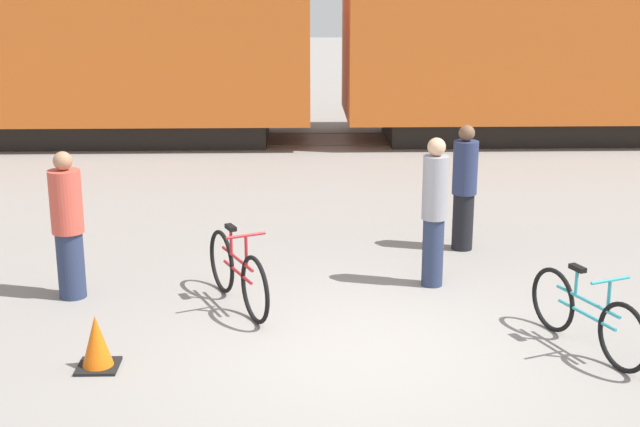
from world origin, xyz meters
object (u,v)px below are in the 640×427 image
Objects in this scene: person_in_red at (68,226)px; traffic_cone at (97,344)px; bicycle_teal at (586,316)px; person_in_grey at (434,211)px; person_in_navy at (464,188)px; bicycle_maroon at (238,273)px; freight_train at (327,11)px.

person_in_red reaches higher than traffic_cone.
person_in_grey is (-1.28, 1.94, 0.57)m from bicycle_teal.
traffic_cone is at bearing -176.57° from bicycle_teal.
person_in_grey reaches higher than person_in_navy.
person_in_grey reaches higher than bicycle_maroon.
bicycle_maroon is at bearing 51.36° from traffic_cone.
freight_train reaches higher than bicycle_maroon.
freight_train is at bearing 77.17° from traffic_cone.
bicycle_maroon is at bearing -123.53° from person_in_navy.
person_in_grey is (-0.63, -1.43, 0.07)m from person_in_navy.
person_in_red is at bearing 169.89° from bicycle_maroon.
person_in_red is at bearing 163.53° from bicycle_teal.
freight_train is 13.78× the size of person_in_red.
person_in_red is (-1.98, 0.35, 0.48)m from bicycle_maroon.
bicycle_teal is 3.06× the size of traffic_cone.
person_in_navy is (4.96, 1.72, -0.00)m from person_in_red.
bicycle_maroon is 2.49m from person_in_grey.
freight_train reaches higher than person_in_grey.
freight_train is 11.90m from bicycle_teal.
person_in_grey reaches higher than bicycle_teal.
person_in_red is (-5.61, 1.66, 0.51)m from bicycle_teal.
freight_train is 13.95× the size of person_in_navy.
bicycle_maroon is 0.97× the size of person_in_navy.
freight_train is 14.41× the size of bicycle_maroon.
traffic_cone is (-3.62, -2.24, -0.69)m from person_in_grey.
person_in_grey is 4.31m from traffic_cone.
person_in_grey is at bearing 31.72° from traffic_cone.
person_in_navy reaches higher than traffic_cone.
person_in_grey is at bearing -84.25° from freight_train.
freight_train is at bearing 82.18° from bicycle_maroon.
bicycle_maroon is at bearing -97.82° from freight_train.
person_in_grey is (4.33, 0.29, 0.06)m from person_in_red.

